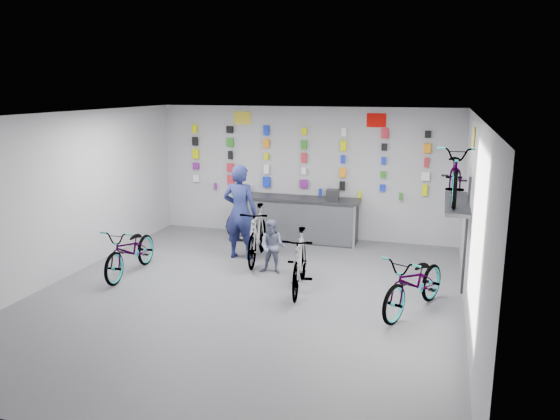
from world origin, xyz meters
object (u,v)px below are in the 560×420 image
(bike_right, at_px, (415,283))
(bike_service, at_px, (257,234))
(counter, at_px, (299,220))
(customer, at_px, (272,247))
(clerk, at_px, (240,212))
(bike_center, at_px, (300,261))
(bike_left, at_px, (131,250))

(bike_right, distance_m, bike_service, 3.60)
(counter, relative_size, customer, 2.63)
(bike_service, relative_size, clerk, 0.96)
(bike_center, distance_m, bike_right, 1.98)
(bike_center, bearing_deg, bike_service, 124.27)
(bike_center, distance_m, customer, 1.02)
(bike_service, bearing_deg, counter, 67.27)
(bike_left, bearing_deg, customer, 15.21)
(bike_center, height_order, customer, bike_center)
(bike_left, relative_size, customer, 1.73)
(clerk, relative_size, customer, 1.88)
(bike_right, height_order, bike_service, bike_service)
(bike_center, bearing_deg, bike_right, -19.20)
(bike_right, height_order, customer, customer)
(bike_left, height_order, clerk, clerk)
(bike_right, distance_m, customer, 2.88)
(bike_left, relative_size, bike_right, 0.97)
(clerk, bearing_deg, bike_right, 153.12)
(clerk, distance_m, customer, 1.24)
(bike_left, bearing_deg, bike_right, -6.34)
(bike_right, bearing_deg, bike_service, 175.50)
(bike_left, height_order, bike_center, bike_center)
(bike_left, height_order, bike_right, bike_right)
(bike_center, bearing_deg, clerk, 130.22)
(bike_center, relative_size, bike_right, 0.95)
(bike_right, bearing_deg, clerk, 176.95)
(bike_left, height_order, customer, customer)
(counter, relative_size, clerk, 1.40)
(customer, bearing_deg, bike_left, -162.07)
(bike_service, xyz_separation_m, clerk, (-0.40, 0.10, 0.41))
(bike_center, bearing_deg, customer, 126.20)
(counter, height_order, bike_right, counter)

